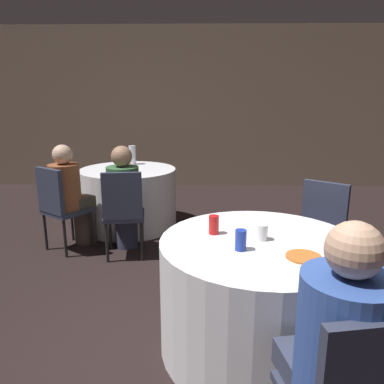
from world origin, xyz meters
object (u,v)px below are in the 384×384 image
object	(u,v)px
person_green_jacket	(124,200)
table_far	(129,198)
chair_near_northeast	(320,227)
person_blue_shirt	(333,355)
table_near	(259,295)
chair_far_southwest	(58,202)
soda_can_blue	(241,240)
person_floral_shirt	(72,197)
bottle_far	(132,155)
chair_far_south	(123,208)
soda_can_red	(214,225)
pizza_plate_near	(304,257)

from	to	relation	value
person_green_jacket	table_far	bearing A→B (deg)	90.00
chair_near_northeast	person_blue_shirt	size ratio (longest dim) A/B	0.77
chair_near_northeast	person_green_jacket	size ratio (longest dim) A/B	0.80
table_near	person_blue_shirt	world-z (taller)	person_blue_shirt
chair_far_southwest	person_blue_shirt	xyz separation A→B (m)	(2.00, -2.40, 0.07)
chair_far_southwest	person_blue_shirt	size ratio (longest dim) A/B	0.77
person_blue_shirt	person_green_jacket	bearing A→B (deg)	108.85
chair_far_southwest	person_green_jacket	size ratio (longest dim) A/B	0.80
chair_far_southwest	person_green_jacket	bearing A→B (deg)	34.37
soda_can_blue	person_floral_shirt	bearing A→B (deg)	131.69
soda_can_blue	chair_near_northeast	bearing A→B (deg)	51.77
soda_can_blue	bottle_far	world-z (taller)	bottle_far
chair_near_northeast	person_floral_shirt	distance (m)	2.52
soda_can_blue	bottle_far	size ratio (longest dim) A/B	0.50
soda_can_blue	table_near	bearing A→B (deg)	45.09
chair_far_south	person_blue_shirt	world-z (taller)	person_blue_shirt
chair_near_northeast	chair_far_southwest	size ratio (longest dim) A/B	1.00
person_floral_shirt	soda_can_blue	distance (m)	2.43
table_near	table_far	size ratio (longest dim) A/B	1.07
chair_far_south	bottle_far	size ratio (longest dim) A/B	3.70
table_near	person_floral_shirt	xyz separation A→B (m)	(-1.75, 1.66, 0.20)
person_blue_shirt	bottle_far	bearing A→B (deg)	101.93
chair_far_south	person_green_jacket	world-z (taller)	person_green_jacket
table_far	soda_can_red	bearing A→B (deg)	-66.15
table_far	bottle_far	xyz separation A→B (m)	(0.00, 0.34, 0.49)
table_far	pizza_plate_near	distance (m)	3.02
chair_near_northeast	chair_far_southwest	world-z (taller)	same
person_green_jacket	pizza_plate_near	xyz separation A→B (m)	(1.35, -1.78, 0.17)
table_far	person_green_jacket	world-z (taller)	person_green_jacket
person_floral_shirt	chair_far_southwest	bearing A→B (deg)	-90.00
chair_near_northeast	chair_far_south	xyz separation A→B (m)	(-1.77, 0.52, 0.00)
person_blue_shirt	soda_can_blue	xyz separation A→B (m)	(-0.29, 0.73, 0.19)
person_floral_shirt	soda_can_red	bearing A→B (deg)	-11.97
table_far	pizza_plate_near	xyz separation A→B (m)	(1.47, -2.61, 0.38)
person_green_jacket	table_near	bearing A→B (deg)	-60.58
chair_near_northeast	person_green_jacket	bearing A→B (deg)	15.93
table_near	chair_far_south	distance (m)	1.78
pizza_plate_near	bottle_far	size ratio (longest dim) A/B	0.86
soda_can_blue	person_blue_shirt	bearing A→B (deg)	-68.11
chair_far_south	soda_can_red	world-z (taller)	chair_far_south
person_blue_shirt	bottle_far	world-z (taller)	person_blue_shirt
chair_near_northeast	chair_far_south	distance (m)	1.84
chair_near_northeast	pizza_plate_near	xyz separation A→B (m)	(-0.44, -1.09, 0.21)
table_far	chair_far_south	bearing A→B (deg)	-82.09
person_green_jacket	person_floral_shirt	world-z (taller)	person_green_jacket
chair_far_southwest	soda_can_blue	distance (m)	2.40
table_near	table_far	xyz separation A→B (m)	(-1.28, 2.35, 0.00)
table_far	chair_far_southwest	world-z (taller)	chair_far_southwest
person_blue_shirt	table_near	bearing A→B (deg)	90.00
table_far	person_green_jacket	distance (m)	0.86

